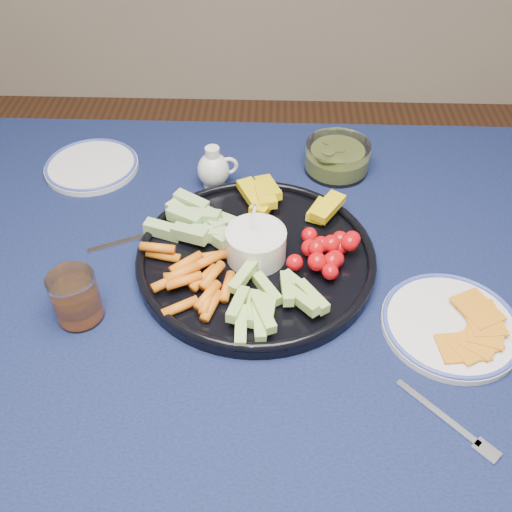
{
  "coord_description": "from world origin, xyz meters",
  "views": [
    {
      "loc": [
        -0.07,
        -0.58,
        1.41
      ],
      "look_at": [
        -0.1,
        0.09,
        0.76
      ],
      "focal_mm": 40.0,
      "sensor_mm": 36.0,
      "label": 1
    }
  ],
  "objects_px": {
    "cheese_plate": "(451,323)",
    "side_plate_extra": "(92,166)",
    "pickle_bowl": "(337,158)",
    "crudite_platter": "(254,253)",
    "creamer_pitcher": "(214,169)",
    "dining_table": "(313,341)",
    "juice_tumbler": "(76,300)"
  },
  "relations": [
    {
      "from": "side_plate_extra",
      "to": "juice_tumbler",
      "type": "bearing_deg",
      "value": -78.72
    },
    {
      "from": "juice_tumbler",
      "to": "dining_table",
      "type": "bearing_deg",
      "value": 5.0
    },
    {
      "from": "crudite_platter",
      "to": "side_plate_extra",
      "type": "distance_m",
      "value": 0.42
    },
    {
      "from": "cheese_plate",
      "to": "side_plate_extra",
      "type": "bearing_deg",
      "value": 148.59
    },
    {
      "from": "dining_table",
      "to": "juice_tumbler",
      "type": "xyz_separation_m",
      "value": [
        -0.36,
        -0.03,
        0.12
      ]
    },
    {
      "from": "pickle_bowl",
      "to": "side_plate_extra",
      "type": "xyz_separation_m",
      "value": [
        -0.48,
        -0.01,
        -0.02
      ]
    },
    {
      "from": "cheese_plate",
      "to": "creamer_pitcher",
      "type": "bearing_deg",
      "value": 138.21
    },
    {
      "from": "juice_tumbler",
      "to": "side_plate_extra",
      "type": "xyz_separation_m",
      "value": [
        -0.08,
        0.38,
        -0.03
      ]
    },
    {
      "from": "side_plate_extra",
      "to": "cheese_plate",
      "type": "bearing_deg",
      "value": -31.41
    },
    {
      "from": "crudite_platter",
      "to": "creamer_pitcher",
      "type": "bearing_deg",
      "value": 111.7
    },
    {
      "from": "creamer_pitcher",
      "to": "side_plate_extra",
      "type": "xyz_separation_m",
      "value": [
        -0.25,
        0.04,
        -0.03
      ]
    },
    {
      "from": "pickle_bowl",
      "to": "juice_tumbler",
      "type": "xyz_separation_m",
      "value": [
        -0.41,
        -0.39,
        0.01
      ]
    },
    {
      "from": "cheese_plate",
      "to": "side_plate_extra",
      "type": "relative_size",
      "value": 1.11
    },
    {
      "from": "pickle_bowl",
      "to": "crudite_platter",
      "type": "bearing_deg",
      "value": -119.41
    },
    {
      "from": "creamer_pitcher",
      "to": "pickle_bowl",
      "type": "bearing_deg",
      "value": 13.99
    },
    {
      "from": "pickle_bowl",
      "to": "cheese_plate",
      "type": "height_order",
      "value": "pickle_bowl"
    },
    {
      "from": "pickle_bowl",
      "to": "side_plate_extra",
      "type": "relative_size",
      "value": 0.69
    },
    {
      "from": "crudite_platter",
      "to": "pickle_bowl",
      "type": "relative_size",
      "value": 3.11
    },
    {
      "from": "dining_table",
      "to": "cheese_plate",
      "type": "xyz_separation_m",
      "value": [
        0.19,
        -0.04,
        0.1
      ]
    },
    {
      "from": "dining_table",
      "to": "juice_tumbler",
      "type": "distance_m",
      "value": 0.38
    },
    {
      "from": "cheese_plate",
      "to": "side_plate_extra",
      "type": "height_order",
      "value": "cheese_plate"
    },
    {
      "from": "crudite_platter",
      "to": "pickle_bowl",
      "type": "height_order",
      "value": "crudite_platter"
    },
    {
      "from": "juice_tumbler",
      "to": "side_plate_extra",
      "type": "height_order",
      "value": "juice_tumbler"
    },
    {
      "from": "dining_table",
      "to": "crudite_platter",
      "type": "relative_size",
      "value": 4.28
    },
    {
      "from": "juice_tumbler",
      "to": "creamer_pitcher",
      "type": "bearing_deg",
      "value": 62.5
    },
    {
      "from": "dining_table",
      "to": "cheese_plate",
      "type": "bearing_deg",
      "value": -10.53
    },
    {
      "from": "crudite_platter",
      "to": "pickle_bowl",
      "type": "xyz_separation_m",
      "value": [
        0.15,
        0.27,
        0.0
      ]
    },
    {
      "from": "cheese_plate",
      "to": "juice_tumbler",
      "type": "height_order",
      "value": "juice_tumbler"
    },
    {
      "from": "creamer_pitcher",
      "to": "pickle_bowl",
      "type": "relative_size",
      "value": 0.67
    },
    {
      "from": "crudite_platter",
      "to": "creamer_pitcher",
      "type": "relative_size",
      "value": 4.64
    },
    {
      "from": "creamer_pitcher",
      "to": "side_plate_extra",
      "type": "bearing_deg",
      "value": 169.77
    },
    {
      "from": "cheese_plate",
      "to": "side_plate_extra",
      "type": "distance_m",
      "value": 0.73
    }
  ]
}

